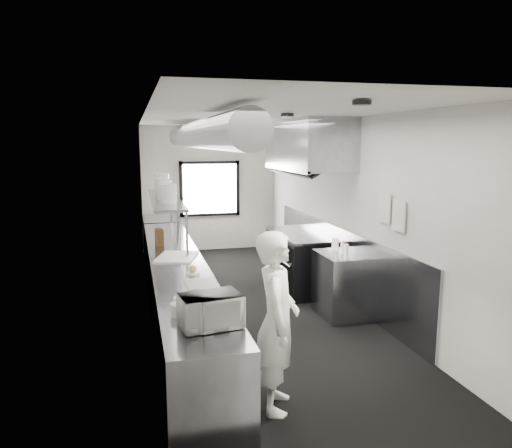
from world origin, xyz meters
TOP-DOWN VIEW (x-y plane):
  - floor at (0.00, 0.00)m, footprint 3.00×8.00m
  - ceiling at (0.00, 0.00)m, footprint 3.00×8.00m
  - wall_back at (0.00, 4.00)m, footprint 3.00×0.02m
  - wall_front at (0.00, -4.00)m, footprint 3.00×0.02m
  - wall_left at (-1.50, 0.00)m, footprint 0.02×8.00m
  - wall_right at (1.50, 0.00)m, footprint 0.02×8.00m
  - wall_cladding at (1.48, 0.30)m, footprint 0.03×5.50m
  - hvac_duct at (-0.70, 0.40)m, footprint 0.40×6.40m
  - service_window at (0.00, 3.96)m, footprint 1.36×0.05m
  - exhaust_hood at (1.10, 0.70)m, footprint 0.81×2.20m
  - prep_counter at (-1.15, -0.50)m, footprint 0.70×6.00m
  - pass_shelf at (-1.19, 1.00)m, footprint 0.45×3.00m
  - range at (1.04, 0.70)m, footprint 0.88×1.60m
  - bottle_station at (1.15, -0.70)m, footprint 0.65×0.80m
  - far_work_table at (-1.15, 3.20)m, footprint 0.70×1.20m
  - notice_sheet_a at (1.47, -1.20)m, footprint 0.02×0.28m
  - notice_sheet_b at (1.47, -1.55)m, footprint 0.02×0.28m
  - line_cook at (-0.46, -2.78)m, footprint 0.57×0.70m
  - microwave at (-1.08, -2.91)m, footprint 0.52×0.43m
  - deli_tub_a at (-1.32, -2.57)m, footprint 0.18×0.18m
  - deli_tub_b at (-1.29, -2.35)m, footprint 0.15×0.15m
  - newspaper at (-0.98, -1.66)m, footprint 0.35×0.43m
  - small_plate at (-1.03, -1.22)m, footprint 0.20×0.20m
  - pastry at (-1.03, -1.22)m, footprint 0.09×0.09m
  - cutting_board at (-1.14, -0.35)m, footprint 0.66×0.77m
  - knife_block at (-1.32, 0.52)m, footprint 0.13×0.24m
  - plate_stack_a at (-1.18, 0.28)m, footprint 0.31×0.31m
  - plate_stack_b at (-1.21, 0.72)m, footprint 0.31×0.31m
  - plate_stack_c at (-1.23, 1.15)m, footprint 0.26×0.26m
  - plate_stack_d at (-1.18, 1.61)m, footprint 0.28×0.28m
  - squeeze_bottle_a at (1.06, -0.96)m, footprint 0.08×0.08m
  - squeeze_bottle_b at (1.12, -0.83)m, footprint 0.06×0.06m
  - squeeze_bottle_c at (1.13, -0.69)m, footprint 0.06×0.06m
  - squeeze_bottle_d at (1.12, -0.52)m, footprint 0.07×0.07m
  - squeeze_bottle_e at (1.10, -0.44)m, footprint 0.06×0.06m

SIDE VIEW (x-z plane):
  - floor at x=0.00m, z-range -0.01..0.01m
  - prep_counter at x=-1.15m, z-range 0.00..0.90m
  - bottle_station at x=1.15m, z-range 0.00..0.90m
  - far_work_table at x=-1.15m, z-range 0.00..0.90m
  - range at x=1.04m, z-range 0.00..0.94m
  - wall_cladding at x=1.48m, z-range 0.00..1.10m
  - line_cook at x=-0.46m, z-range 0.00..1.67m
  - newspaper at x=-0.98m, z-range 0.90..0.91m
  - small_plate at x=-1.03m, z-range 0.90..0.91m
  - cutting_board at x=-1.14m, z-range 0.90..0.92m
  - deli_tub_b at x=-1.29m, z-range 0.90..0.99m
  - deli_tub_a at x=-1.32m, z-range 0.90..1.01m
  - pastry at x=-1.03m, z-range 0.91..1.01m
  - squeeze_bottle_e at x=1.10m, z-range 0.90..1.06m
  - squeeze_bottle_c at x=1.13m, z-range 0.90..1.06m
  - squeeze_bottle_b at x=1.12m, z-range 0.90..1.06m
  - squeeze_bottle_d at x=1.12m, z-range 0.90..1.08m
  - squeeze_bottle_a at x=1.06m, z-range 0.90..1.09m
  - knife_block at x=-1.32m, z-range 0.90..1.15m
  - microwave at x=-1.08m, z-range 0.90..1.18m
  - service_window at x=0.00m, z-range 0.77..2.02m
  - wall_back at x=0.00m, z-range 0.00..2.80m
  - wall_front at x=0.00m, z-range 0.00..2.80m
  - wall_left at x=-1.50m, z-range 0.00..2.80m
  - wall_right at x=1.50m, z-range 0.00..2.80m
  - pass_shelf at x=-1.19m, z-range 1.20..1.88m
  - notice_sheet_b at x=1.47m, z-range 1.36..1.74m
  - notice_sheet_a at x=1.47m, z-range 1.41..1.79m
  - plate_stack_a at x=-1.18m, z-range 1.57..1.85m
  - plate_stack_c at x=-1.23m, z-range 1.57..1.87m
  - plate_stack_b at x=-1.21m, z-range 1.57..1.88m
  - plate_stack_d at x=-1.18m, z-range 1.57..1.91m
  - exhaust_hood at x=1.10m, z-range 1.95..2.83m
  - hvac_duct at x=-0.70m, z-range 2.35..2.75m
  - ceiling at x=0.00m, z-range 2.79..2.80m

